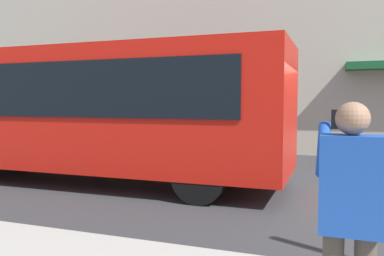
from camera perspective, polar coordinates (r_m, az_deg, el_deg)
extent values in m
plane|color=#38383A|center=(8.05, 12.36, -9.58)|extent=(60.00, 60.00, 0.00)
cube|color=red|center=(9.39, -14.35, 2.75)|extent=(9.00, 2.50, 2.60)
cube|color=black|center=(8.38, -19.26, 5.29)|extent=(7.60, 0.06, 1.10)
cylinder|color=black|center=(12.20, -23.04, -2.88)|extent=(1.00, 0.28, 1.00)
cylinder|color=black|center=(9.24, 5.43, -4.63)|extent=(1.00, 0.28, 1.00)
cylinder|color=black|center=(7.16, 0.99, -7.07)|extent=(1.00, 0.28, 1.00)
cube|color=#1E4CAD|center=(2.85, 21.97, -7.60)|extent=(0.40, 0.24, 0.66)
sphere|color=#A87A5B|center=(2.80, 22.19, 1.29)|extent=(0.22, 0.22, 0.22)
cylinder|color=#1E4CAD|center=(2.97, 18.49, -2.76)|extent=(0.09, 0.48, 0.37)
cube|color=black|center=(3.09, 20.12, 1.18)|extent=(0.07, 0.01, 0.14)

